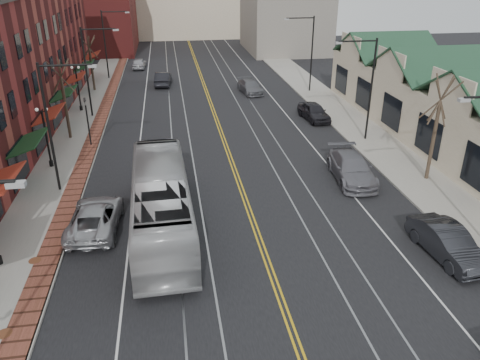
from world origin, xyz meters
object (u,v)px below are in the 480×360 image
object	(u,v)px
transit_bus	(161,203)
parked_car_d	(314,112)
parked_car_c	(351,168)
parked_suv	(95,217)
parked_car_b	(447,242)

from	to	relation	value
transit_bus	parked_car_d	size ratio (longest dim) A/B	2.69
parked_car_c	parked_suv	bearing A→B (deg)	-160.99
parked_car_b	parked_car_d	distance (m)	22.45
transit_bus	parked_car_b	size ratio (longest dim) A/B	2.56
parked_car_c	transit_bus	bearing A→B (deg)	-154.22
parked_suv	parked_car_d	size ratio (longest dim) A/B	1.20
parked_car_b	parked_car_c	xyz separation A→B (m)	(-1.35, 9.36, 0.05)
parked_suv	transit_bus	bearing A→B (deg)	171.63
parked_suv	parked_car_b	bearing A→B (deg)	165.93
transit_bus	parked_car_c	distance (m)	13.40
parked_suv	parked_car_d	xyz separation A→B (m)	(17.53, 17.11, 0.01)
parked_car_b	parked_car_c	bearing A→B (deg)	92.89
parked_suv	parked_car_c	size ratio (longest dim) A/B	0.95
transit_bus	parked_car_b	world-z (taller)	transit_bus
transit_bus	parked_suv	distance (m)	3.81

